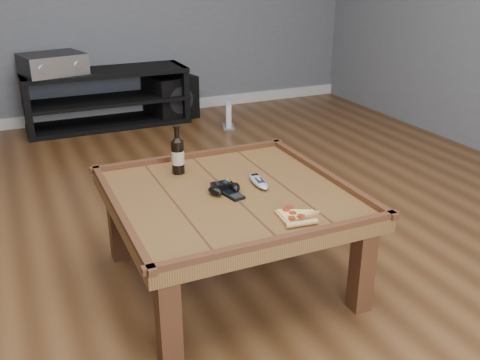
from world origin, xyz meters
name	(u,v)px	position (x,y,z in m)	size (l,w,h in m)	color
ground	(230,280)	(0.00, 0.00, 0.00)	(6.00, 6.00, 0.00)	#472914
baseboard	(104,113)	(0.00, 2.99, 0.05)	(5.00, 0.02, 0.10)	silver
coffee_table	(230,205)	(0.00, 0.00, 0.39)	(1.03, 1.03, 0.48)	#573719
media_console	(107,99)	(0.00, 2.75, 0.25)	(1.40, 0.45, 0.50)	black
beer_bottle	(178,154)	(-0.13, 0.31, 0.54)	(0.06, 0.06, 0.23)	black
game_controller	(224,188)	(-0.02, 0.01, 0.47)	(0.16, 0.11, 0.04)	black
pizza_slice	(294,216)	(0.13, -0.33, 0.46)	(0.17, 0.24, 0.02)	tan
smartphone	(233,195)	(0.00, -0.05, 0.46)	(0.08, 0.11, 0.01)	black
remote_control	(259,181)	(0.16, 0.03, 0.46)	(0.08, 0.20, 0.03)	#99A0A7
av_receiver	(53,64)	(-0.42, 2.74, 0.58)	(0.56, 0.50, 0.17)	black
subwoofer	(171,96)	(0.60, 2.80, 0.20)	(0.47, 0.47, 0.39)	black
game_console	(228,117)	(0.95, 2.25, 0.10)	(0.15, 0.20, 0.22)	slate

